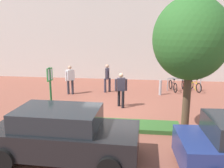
% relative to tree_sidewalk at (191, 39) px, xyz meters
% --- Properties ---
extents(ground_plane, '(60.00, 60.00, 0.00)m').
position_rel_tree_sidewalk_xyz_m(ground_plane, '(-2.92, 1.95, -3.45)').
color(ground_plane, brown).
extents(building_facade, '(28.00, 1.20, 10.00)m').
position_rel_tree_sidewalk_xyz_m(building_facade, '(-2.92, 10.15, 1.55)').
color(building_facade, silver).
rests_on(building_facade, ground).
extents(planter_strip, '(7.00, 1.10, 0.16)m').
position_rel_tree_sidewalk_xyz_m(planter_strip, '(-3.66, 0.09, -3.37)').
color(planter_strip, '#336028').
rests_on(planter_strip, ground).
extents(tree_sidewalk, '(2.66, 2.66, 4.93)m').
position_rel_tree_sidewalk_xyz_m(tree_sidewalk, '(0.00, 0.00, 0.00)').
color(tree_sidewalk, brown).
rests_on(tree_sidewalk, ground).
extents(parking_sign_post, '(0.11, 0.36, 2.33)m').
position_rel_tree_sidewalk_xyz_m(parking_sign_post, '(-5.25, 0.09, -1.92)').
color(parking_sign_post, '#2D7238').
rests_on(parking_sign_post, ground).
extents(bike_at_sign, '(1.67, 0.45, 0.86)m').
position_rel_tree_sidewalk_xyz_m(bike_at_sign, '(-5.23, 0.20, -3.10)').
color(bike_at_sign, black).
rests_on(bike_at_sign, ground).
extents(bike_rack_cluster, '(2.10, 1.65, 0.83)m').
position_rel_tree_sidewalk_xyz_m(bike_rack_cluster, '(0.94, 6.41, -3.10)').
color(bike_rack_cluster, '#99999E').
rests_on(bike_rack_cluster, ground).
extents(bollard_steel, '(0.16, 0.16, 0.90)m').
position_rel_tree_sidewalk_xyz_m(bollard_steel, '(-0.59, 5.21, -3.00)').
color(bollard_steel, '#ADADB2').
rests_on(bollard_steel, ground).
extents(person_casual_tan, '(0.46, 0.46, 1.72)m').
position_rel_tree_sidewalk_xyz_m(person_casual_tan, '(-5.88, 4.72, -2.47)').
color(person_casual_tan, '#2D2D38').
rests_on(person_casual_tan, ground).
extents(person_suited_dark, '(0.38, 0.61, 1.72)m').
position_rel_tree_sidewalk_xyz_m(person_suited_dark, '(-3.77, 5.52, -2.47)').
color(person_suited_dark, '#383342').
rests_on(person_suited_dark, ground).
extents(person_suited_navy, '(0.60, 0.40, 1.72)m').
position_rel_tree_sidewalk_xyz_m(person_suited_navy, '(-2.67, 2.65, -2.47)').
color(person_suited_navy, black).
rests_on(person_suited_navy, ground).
extents(car_black_suv, '(4.33, 2.09, 1.54)m').
position_rel_tree_sidewalk_xyz_m(car_black_suv, '(-3.90, -2.45, -2.69)').
color(car_black_suv, black).
rests_on(car_black_suv, ground).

